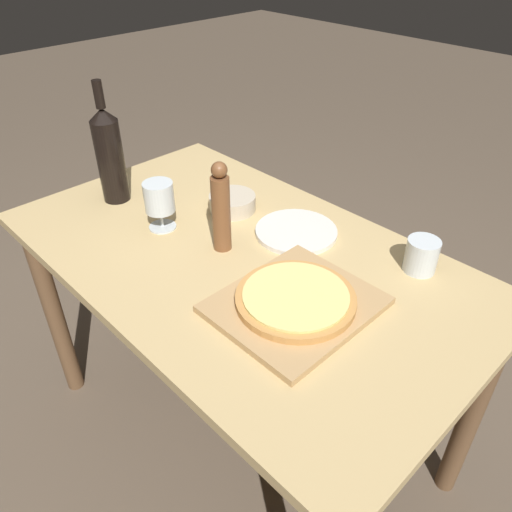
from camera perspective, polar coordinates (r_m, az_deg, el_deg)
The scene contains 10 objects.
ground_plane at distance 1.90m, azimuth -1.47°, elevation -19.14°, with size 12.00×12.00×0.00m, color brown.
dining_table at distance 1.42m, azimuth -1.87°, elevation -3.45°, with size 0.79×1.33×0.77m.
cutting_board at distance 1.17m, azimuth 4.50°, elevation -5.58°, with size 0.36×0.31×0.02m.
pizza at distance 1.16m, azimuth 4.55°, elevation -4.81°, with size 0.28×0.28×0.02m.
wine_bottle at distance 1.60m, azimuth -16.40°, elevation 11.11°, with size 0.08×0.08×0.37m.
pepper_mill at distance 1.31m, azimuth -4.03°, elevation 5.39°, with size 0.05×0.05×0.25m.
wine_glass at distance 1.43m, azimuth -11.01°, elevation 6.47°, with size 0.09×0.09×0.14m.
small_bowl at distance 1.53m, azimuth -2.72°, elevation 6.11°, with size 0.14×0.14×0.05m.
drinking_tumbler at distance 1.33m, azimuth 18.38°, elevation 0.07°, with size 0.08×0.08×0.09m.
dinner_plate at distance 1.43m, azimuth 4.62°, elevation 2.81°, with size 0.23×0.23×0.01m.
Camera 1 is at (-0.73, -0.82, 1.55)m, focal length 35.00 mm.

